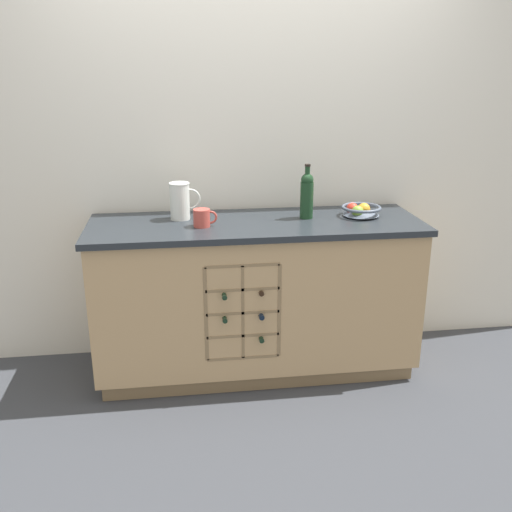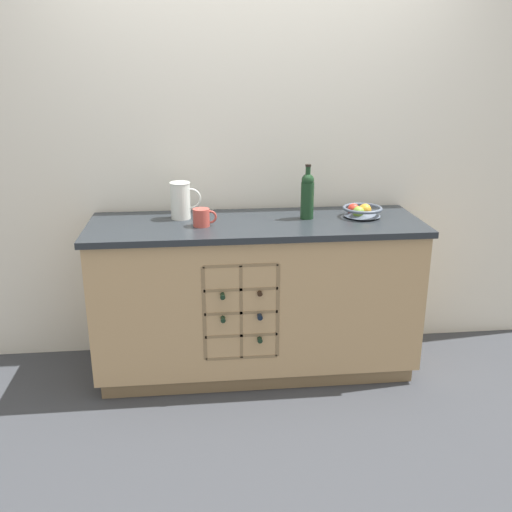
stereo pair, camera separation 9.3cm
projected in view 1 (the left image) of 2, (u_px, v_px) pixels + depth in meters
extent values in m
plane|color=#383A3F|center=(256.00, 367.00, 3.51)|extent=(14.00, 14.00, 0.00)
cube|color=silver|center=(248.00, 150.00, 3.44)|extent=(4.40, 0.06, 2.55)
cube|color=olive|center=(256.00, 360.00, 3.49)|extent=(1.78, 0.52, 0.09)
cube|color=tan|center=(256.00, 293.00, 3.35)|extent=(1.84, 0.58, 0.80)
cube|color=#23282D|center=(256.00, 225.00, 3.22)|extent=(1.88, 0.62, 0.03)
cube|color=olive|center=(241.00, 306.00, 3.16)|extent=(0.40, 0.01, 0.54)
cube|color=olive|center=(205.00, 311.00, 3.08)|extent=(0.02, 0.10, 0.54)
cube|color=olive|center=(278.00, 307.00, 3.13)|extent=(0.02, 0.10, 0.54)
cube|color=olive|center=(242.00, 354.00, 3.19)|extent=(0.40, 0.10, 0.02)
cube|color=olive|center=(242.00, 332.00, 3.15)|extent=(0.40, 0.10, 0.02)
cube|color=olive|center=(242.00, 309.00, 3.11)|extent=(0.40, 0.10, 0.02)
cube|color=olive|center=(242.00, 286.00, 3.06)|extent=(0.40, 0.10, 0.02)
cube|color=olive|center=(241.00, 263.00, 3.02)|extent=(0.40, 0.10, 0.02)
cube|color=olive|center=(242.00, 309.00, 3.11)|extent=(0.02, 0.10, 0.54)
cylinder|color=black|center=(257.00, 326.00, 3.27)|extent=(0.07, 0.20, 0.07)
cylinder|color=black|center=(261.00, 338.00, 3.13)|extent=(0.03, 0.09, 0.03)
cylinder|color=black|center=(223.00, 308.00, 3.19)|extent=(0.07, 0.19, 0.07)
cylinder|color=black|center=(225.00, 318.00, 3.06)|extent=(0.03, 0.08, 0.03)
cylinder|color=black|center=(257.00, 304.00, 3.23)|extent=(0.08, 0.20, 0.08)
cylinder|color=black|center=(261.00, 315.00, 3.09)|extent=(0.03, 0.09, 0.03)
cylinder|color=black|center=(222.00, 285.00, 3.15)|extent=(0.07, 0.20, 0.07)
cylinder|color=black|center=(224.00, 295.00, 3.01)|extent=(0.03, 0.09, 0.03)
cylinder|color=black|center=(257.00, 281.00, 3.20)|extent=(0.07, 0.21, 0.07)
cylinder|color=black|center=(261.00, 291.00, 3.06)|extent=(0.03, 0.09, 0.03)
cylinder|color=#4C5666|center=(361.00, 215.00, 3.33)|extent=(0.10, 0.10, 0.01)
cone|color=#4C5666|center=(361.00, 210.00, 3.32)|extent=(0.21, 0.21, 0.05)
torus|color=#4C5666|center=(361.00, 208.00, 3.31)|extent=(0.23, 0.23, 0.02)
sphere|color=gold|center=(364.00, 209.00, 3.31)|extent=(0.07, 0.07, 0.07)
sphere|color=red|center=(352.00, 209.00, 3.33)|extent=(0.07, 0.07, 0.07)
sphere|color=#7FA838|center=(358.00, 211.00, 3.28)|extent=(0.07, 0.07, 0.07)
cylinder|color=silver|center=(180.00, 201.00, 3.24)|extent=(0.11, 0.11, 0.21)
torus|color=silver|center=(179.00, 183.00, 3.20)|extent=(0.12, 0.12, 0.01)
torus|color=silver|center=(190.00, 199.00, 3.24)|extent=(0.12, 0.01, 0.12)
cylinder|color=#B7473D|center=(202.00, 218.00, 3.10)|extent=(0.09, 0.09, 0.10)
torus|color=#B7473D|center=(211.00, 217.00, 3.11)|extent=(0.07, 0.01, 0.07)
cylinder|color=#19381E|center=(307.00, 200.00, 3.26)|extent=(0.08, 0.08, 0.21)
sphere|color=#19381E|center=(307.00, 180.00, 3.22)|extent=(0.07, 0.07, 0.07)
cylinder|color=#19381E|center=(307.00, 174.00, 3.21)|extent=(0.03, 0.03, 0.09)
cylinder|color=black|center=(308.00, 165.00, 3.20)|extent=(0.03, 0.03, 0.01)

